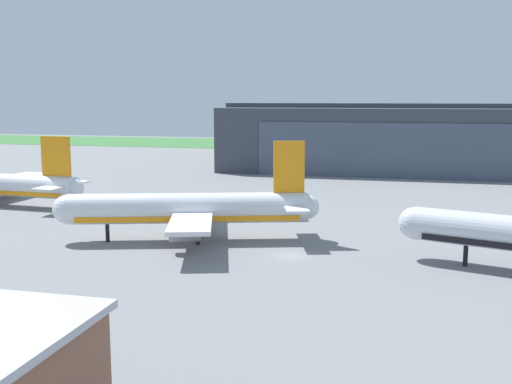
% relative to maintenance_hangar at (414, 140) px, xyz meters
% --- Properties ---
extents(ground_plane, '(440.00, 440.00, 0.00)m').
position_rel_maintenance_hangar_xyz_m(ground_plane, '(-15.82, -94.31, -8.77)').
color(ground_plane, slate).
extents(grass_field_strip, '(440.00, 56.00, 0.08)m').
position_rel_maintenance_hangar_xyz_m(grass_field_strip, '(-15.82, 89.02, -8.73)').
color(grass_field_strip, '#3B763B').
rests_on(grass_field_strip, ground_plane).
extents(maintenance_hangar, '(103.11, 29.16, 18.45)m').
position_rel_maintenance_hangar_xyz_m(maintenance_hangar, '(0.00, 0.00, 0.00)').
color(maintenance_hangar, '#383D47').
rests_on(maintenance_hangar, ground_plane).
extents(airliner_near_right, '(35.72, 28.83, 14.04)m').
position_rel_maintenance_hangar_xyz_m(airliner_near_right, '(-31.28, -89.72, -4.27)').
color(airliner_near_right, silver).
rests_on(airliner_near_right, ground_plane).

